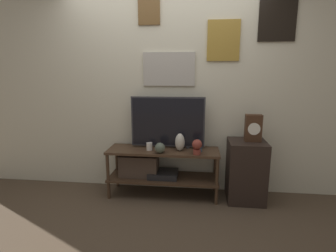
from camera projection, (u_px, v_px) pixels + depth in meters
The scene contains 11 objects.
ground_plane at pixel (160, 204), 3.10m from camera, with size 12.00×12.00×0.00m, color #4C3D2D.
wall_back at pixel (166, 86), 3.32m from camera, with size 6.40×0.08×2.70m.
media_console at pixel (154, 166), 3.28m from camera, with size 1.37×0.42×0.60m.
television at pixel (168, 122), 3.24m from camera, with size 0.91×0.05×0.64m.
vase_urn_stoneware at pixel (180, 142), 3.15m from camera, with size 0.12×0.11×0.21m.
vase_slim_bronze at pixel (199, 145), 3.13m from camera, with size 0.08×0.08×0.16m.
vase_round_glass at pixel (160, 148), 3.07m from camera, with size 0.12×0.12×0.12m.
candle_jar at pixel (149, 146), 3.19m from camera, with size 0.07×0.07×0.09m.
decorative_bust at pixel (197, 146), 3.01m from camera, with size 0.12×0.12×0.18m.
side_table at pixel (246, 171), 3.15m from camera, with size 0.43×0.44×0.73m.
mantel_clock at pixel (253, 128), 3.04m from camera, with size 0.19×0.11×0.32m.
Camera 1 is at (0.41, -2.82, 1.53)m, focal length 28.00 mm.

